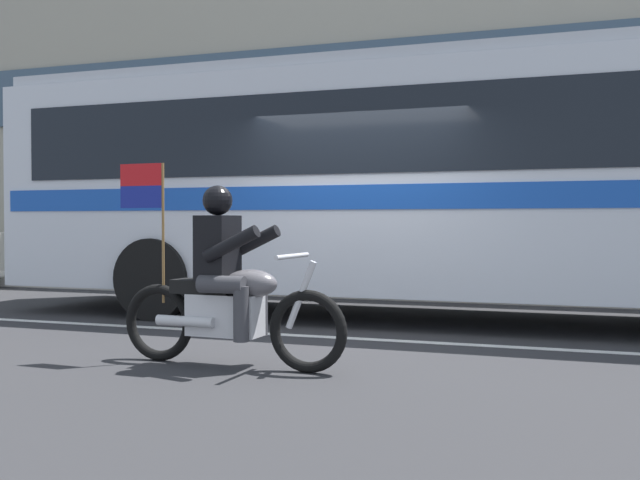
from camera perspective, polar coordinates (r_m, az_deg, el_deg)
The scene contains 5 objects.
ground_plane at distance 8.51m, azimuth 3.00°, elevation -7.02°, with size 60.00×60.00×0.00m, color #2B2B2D.
sidewalk_curb at distance 13.44m, azimuth 9.02°, elevation -3.59°, with size 28.00×3.80×0.15m, color #B7B2A8.
lane_center_stripe at distance 7.94m, azimuth 1.80°, elevation -7.60°, with size 26.60×0.14×0.01m, color silver.
transit_bus at distance 9.39m, azimuth 11.33°, elevation 5.28°, with size 12.17×2.68×3.22m.
motorcycle_with_rider at distance 6.38m, azimuth -7.22°, elevation -3.83°, with size 2.20×0.64×1.78m.
Camera 1 is at (2.32, -8.09, 1.25)m, focal length 41.15 mm.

